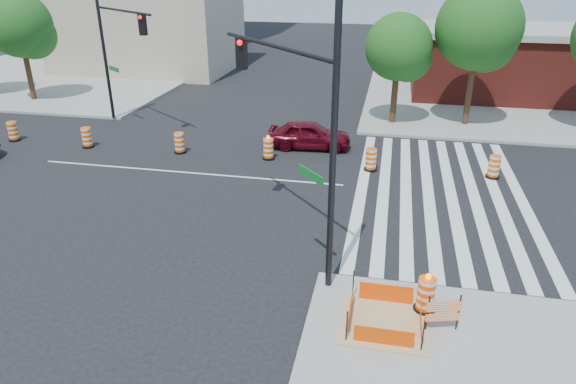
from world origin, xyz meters
name	(u,v)px	position (x,y,z in m)	size (l,w,h in m)	color
ground	(187,173)	(0.00, 0.00, 0.00)	(120.00, 120.00, 0.00)	black
sidewalk_ne	(528,95)	(18.00, 18.00, 0.07)	(22.00, 22.00, 0.15)	gray
sidewalk_nw	(64,74)	(-18.00, 18.00, 0.07)	(22.00, 22.00, 0.15)	gray
crosswalk_east	(439,193)	(10.95, 0.00, 0.01)	(6.75, 13.50, 0.01)	silver
lane_centerline	(187,173)	(0.00, 0.00, 0.01)	(14.00, 0.12, 0.01)	silver
excavation_pit	(384,321)	(9.00, -9.00, 0.22)	(2.20, 2.20, 0.90)	tan
brick_storefront	(534,63)	(18.00, 18.00, 2.32)	(16.50, 8.50, 4.60)	maroon
beige_midrise	(146,8)	(-12.00, 22.00, 5.00)	(14.00, 10.00, 10.00)	tan
red_coupe	(309,135)	(4.80, 4.39, 0.70)	(1.66, 4.12, 1.40)	#500612
signal_pole_se	(298,107)	(6.21, -6.31, 5.00)	(4.26, 4.66, 8.16)	black
signal_pole_nw	(115,38)	(-6.07, 5.94, 4.92)	(4.93, 3.76, 8.02)	black
pit_drum	(426,296)	(10.03, -8.27, 0.63)	(0.59, 0.59, 1.16)	black
barricade	(443,311)	(10.41, -8.99, 0.72)	(0.86, 0.29, 1.04)	#FF5605
tree_north_b	(21,29)	(-14.86, 9.99, 4.70)	(4.12, 4.12, 7.00)	#382314
tree_north_c	(399,51)	(8.89, 9.41, 4.15)	(3.71, 3.64, 6.19)	#382314
tree_north_d	(479,32)	(12.97, 9.88, 5.18)	(4.54, 4.54, 7.71)	#382314
median_drum_0	(13,132)	(-10.61, 2.39, 0.48)	(0.60, 0.60, 1.02)	black
median_drum_1	(87,138)	(-6.24, 2.23, 0.48)	(0.60, 0.60, 1.02)	black
median_drum_2	(180,143)	(-1.32, 2.39, 0.48)	(0.60, 0.60, 1.02)	black
median_drum_3	(268,149)	(3.16, 2.43, 0.49)	(0.60, 0.60, 1.18)	black
median_drum_4	(371,160)	(8.02, 1.95, 0.48)	(0.60, 0.60, 1.02)	black
median_drum_5	(494,168)	(13.31, 2.13, 0.48)	(0.60, 0.60, 1.02)	black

